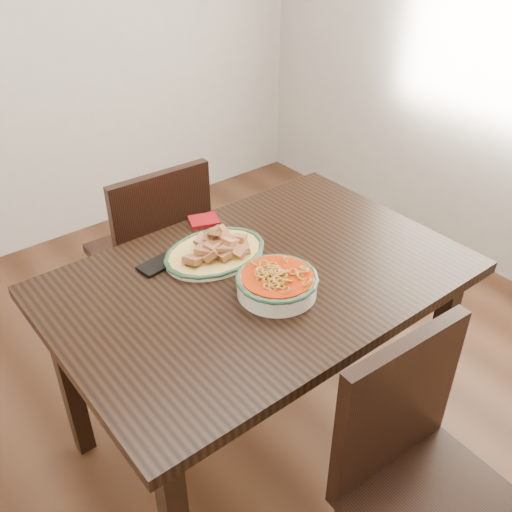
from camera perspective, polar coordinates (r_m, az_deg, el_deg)
floor at (r=2.38m, az=-2.92°, el=-16.05°), size 3.50×3.50×0.00m
wall_back at (r=3.18m, az=-24.19°, el=21.91°), size 3.50×0.10×2.60m
dining_table at (r=1.88m, az=0.38°, el=-4.01°), size 1.31×0.88×0.75m
chair_far at (r=2.45m, az=-10.11°, el=0.74°), size 0.43×0.43×0.89m
chair_near at (r=1.67m, az=15.99°, el=-20.15°), size 0.44×0.44×0.89m
fish_plate at (r=1.90m, az=-4.17°, el=1.17°), size 0.36×0.28×0.11m
noodle_bowl at (r=1.72m, az=2.11°, el=-2.54°), size 0.25×0.25×0.08m
smartphone at (r=1.89m, az=-9.61°, el=-0.77°), size 0.15×0.09×0.01m
napkin at (r=2.11m, az=-5.23°, el=3.56°), size 0.13×0.12×0.01m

